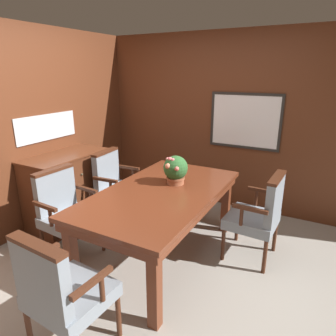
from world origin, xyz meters
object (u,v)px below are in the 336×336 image
object	(u,v)px
sideboard_cabinet	(68,189)
chair_head_near	(61,290)
chair_left_far	(115,184)
potted_plant	(175,169)
chair_left_near	(65,209)
chair_right_far	(260,213)
dining_table	(161,199)

from	to	relation	value
sideboard_cabinet	chair_head_near	bearing A→B (deg)	-44.83
chair_left_far	sideboard_cabinet	world-z (taller)	chair_left_far
potted_plant	sideboard_cabinet	world-z (taller)	potted_plant
sideboard_cabinet	chair_left_near	bearing A→B (deg)	-45.42
chair_left_far	chair_left_near	xyz separation A→B (m)	(0.01, -0.86, 0.00)
chair_left_near	sideboard_cabinet	xyz separation A→B (m)	(-0.53, 0.54, -0.06)
chair_right_far	potted_plant	distance (m)	0.98
chair_right_far	sideboard_cabinet	distance (m)	2.40
chair_head_near	sideboard_cabinet	world-z (taller)	chair_head_near
dining_table	chair_left_near	distance (m)	1.03
chair_head_near	sideboard_cabinet	size ratio (longest dim) A/B	0.89
chair_left_near	dining_table	bearing A→B (deg)	-61.43
dining_table	chair_right_far	size ratio (longest dim) A/B	2.01
potted_plant	sideboard_cabinet	distance (m)	1.57
dining_table	sideboard_cabinet	world-z (taller)	sideboard_cabinet
chair_left_near	chair_right_far	bearing A→B (deg)	-60.68
dining_table	chair_right_far	world-z (taller)	chair_right_far
chair_right_far	dining_table	bearing A→B (deg)	-61.07
chair_left_far	potted_plant	xyz separation A→B (m)	(0.97, -0.18, 0.40)
chair_left_far	chair_head_near	size ratio (longest dim) A/B	1.00
dining_table	chair_left_far	bearing A→B (deg)	155.46
chair_left_far	sideboard_cabinet	bearing A→B (deg)	116.68
dining_table	potted_plant	xyz separation A→B (m)	(0.04, 0.25, 0.26)
chair_left_near	sideboard_cabinet	world-z (taller)	chair_left_near
chair_right_far	potted_plant	xyz separation A→B (m)	(-0.88, -0.21, 0.40)
chair_head_near	dining_table	bearing A→B (deg)	-86.97
dining_table	chair_left_near	xyz separation A→B (m)	(-0.93, -0.43, -0.14)
dining_table	sideboard_cabinet	distance (m)	1.48
chair_left_near	chair_head_near	bearing A→B (deg)	-131.04
potted_plant	chair_left_near	bearing A→B (deg)	-144.53
chair_left_near	potted_plant	size ratio (longest dim) A/B	3.07
chair_left_far	chair_right_far	distance (m)	1.84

